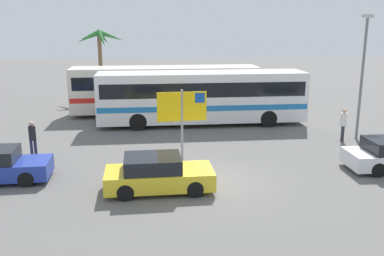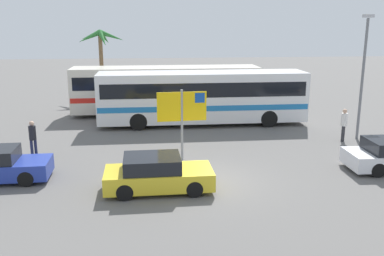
% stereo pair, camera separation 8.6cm
% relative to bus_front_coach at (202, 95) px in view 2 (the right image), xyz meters
% --- Properties ---
extents(ground, '(120.00, 120.00, 0.00)m').
position_rel_bus_front_coach_xyz_m(ground, '(-1.04, -9.59, -1.78)').
color(ground, '#605E5B').
extents(bus_front_coach, '(12.39, 2.60, 3.17)m').
position_rel_bus_front_coach_xyz_m(bus_front_coach, '(0.00, 0.00, 0.00)').
color(bus_front_coach, white).
rests_on(bus_front_coach, ground).
extents(bus_rear_coach, '(12.39, 2.60, 3.17)m').
position_rel_bus_front_coach_xyz_m(bus_rear_coach, '(-2.04, 3.29, 0.00)').
color(bus_rear_coach, silver).
rests_on(bus_rear_coach, ground).
extents(ferry_sign, '(2.20, 0.21, 3.20)m').
position_rel_bus_front_coach_xyz_m(ferry_sign, '(-1.73, -6.81, 0.54)').
color(ferry_sign, gray).
rests_on(ferry_sign, ground).
extents(car_yellow, '(3.98, 1.84, 1.32)m').
position_rel_bus_front_coach_xyz_m(car_yellow, '(-2.99, -10.34, -1.15)').
color(car_yellow, yellow).
rests_on(car_yellow, ground).
extents(pedestrian_crossing_lot, '(0.32, 0.32, 1.70)m').
position_rel_bus_front_coach_xyz_m(pedestrian_crossing_lot, '(-8.55, -5.70, -0.79)').
color(pedestrian_crossing_lot, '#1E2347').
rests_on(pedestrian_crossing_lot, ground).
extents(pedestrian_near_sign, '(0.32, 0.32, 1.73)m').
position_rel_bus_front_coach_xyz_m(pedestrian_near_sign, '(6.81, -4.66, -0.76)').
color(pedestrian_near_sign, '#2D2D33').
rests_on(pedestrian_near_sign, ground).
extents(lamp_post_right_side, '(0.56, 0.20, 6.44)m').
position_rel_bus_front_coach_xyz_m(lamp_post_right_side, '(7.81, -4.21, 1.76)').
color(lamp_post_right_side, slate).
rests_on(lamp_post_right_side, ground).
extents(palm_tree_seaside, '(3.66, 3.58, 5.51)m').
position_rel_bus_front_coach_xyz_m(palm_tree_seaside, '(-6.96, 10.04, 2.62)').
color(palm_tree_seaside, brown).
rests_on(palm_tree_seaside, ground).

